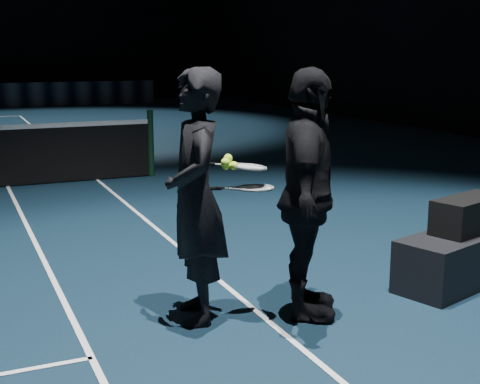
{
  "coord_description": "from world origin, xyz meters",
  "views": [
    {
      "loc": [
        3.35,
        -10.65,
        2.05
      ],
      "look_at": [
        5.32,
        -6.15,
        1.01
      ],
      "focal_mm": 50.0,
      "sensor_mm": 36.0,
      "label": 1
    }
  ],
  "objects_px": {
    "player_bench": "(466,256)",
    "racket_upper": "(248,167)",
    "player_a": "(196,197)",
    "player_b": "(307,196)",
    "racket_bag": "(469,214)",
    "racket_lower": "(255,188)",
    "tennis_balls": "(229,163)"
  },
  "relations": [
    {
      "from": "player_bench",
      "to": "racket_upper",
      "type": "height_order",
      "value": "racket_upper"
    },
    {
      "from": "player_a",
      "to": "racket_upper",
      "type": "distance_m",
      "value": 0.46
    },
    {
      "from": "player_a",
      "to": "racket_upper",
      "type": "height_order",
      "value": "player_a"
    },
    {
      "from": "player_b",
      "to": "racket_upper",
      "type": "distance_m",
      "value": 0.5
    },
    {
      "from": "racket_lower",
      "to": "player_bench",
      "type": "bearing_deg",
      "value": 20.04
    },
    {
      "from": "racket_lower",
      "to": "tennis_balls",
      "type": "bearing_deg",
      "value": 178.53
    },
    {
      "from": "player_bench",
      "to": "tennis_balls",
      "type": "relative_size",
      "value": 12.92
    },
    {
      "from": "player_a",
      "to": "racket_lower",
      "type": "bearing_deg",
      "value": 80.9
    },
    {
      "from": "player_a",
      "to": "racket_lower",
      "type": "xyz_separation_m",
      "value": [
        0.42,
        -0.16,
        0.06
      ]
    },
    {
      "from": "player_b",
      "to": "racket_upper",
      "type": "bearing_deg",
      "value": 93.88
    },
    {
      "from": "player_bench",
      "to": "racket_upper",
      "type": "relative_size",
      "value": 2.28
    },
    {
      "from": "player_bench",
      "to": "racket_upper",
      "type": "bearing_deg",
      "value": 160.83
    },
    {
      "from": "player_bench",
      "to": "racket_lower",
      "type": "distance_m",
      "value": 2.25
    },
    {
      "from": "racket_upper",
      "to": "player_a",
      "type": "bearing_deg",
      "value": -178.29
    },
    {
      "from": "player_a",
      "to": "tennis_balls",
      "type": "xyz_separation_m",
      "value": [
        0.24,
        -0.08,
        0.25
      ]
    },
    {
      "from": "player_b",
      "to": "tennis_balls",
      "type": "relative_size",
      "value": 16.12
    },
    {
      "from": "racket_bag",
      "to": "racket_lower",
      "type": "height_order",
      "value": "racket_lower"
    },
    {
      "from": "player_bench",
      "to": "racket_upper",
      "type": "xyz_separation_m",
      "value": [
        -2.13,
        0.06,
        0.96
      ]
    },
    {
      "from": "tennis_balls",
      "to": "racket_bag",
      "type": "bearing_deg",
      "value": -1.97
    },
    {
      "from": "player_a",
      "to": "racket_lower",
      "type": "distance_m",
      "value": 0.45
    },
    {
      "from": "racket_upper",
      "to": "racket_lower",
      "type": "bearing_deg",
      "value": -42.66
    },
    {
      "from": "player_bench",
      "to": "racket_bag",
      "type": "relative_size",
      "value": 2.0
    },
    {
      "from": "player_b",
      "to": "racket_bag",
      "type": "bearing_deg",
      "value": -56.45
    },
    {
      "from": "player_bench",
      "to": "player_a",
      "type": "bearing_deg",
      "value": 158.8
    },
    {
      "from": "player_a",
      "to": "tennis_balls",
      "type": "relative_size",
      "value": 16.12
    },
    {
      "from": "tennis_balls",
      "to": "player_a",
      "type": "bearing_deg",
      "value": 160.91
    },
    {
      "from": "player_b",
      "to": "tennis_balls",
      "type": "distance_m",
      "value": 0.65
    },
    {
      "from": "racket_bag",
      "to": "racket_upper",
      "type": "bearing_deg",
      "value": 160.83
    },
    {
      "from": "player_a",
      "to": "racket_lower",
      "type": "height_order",
      "value": "player_a"
    },
    {
      "from": "player_a",
      "to": "tennis_balls",
      "type": "distance_m",
      "value": 0.36
    },
    {
      "from": "player_bench",
      "to": "player_b",
      "type": "xyz_separation_m",
      "value": [
        -1.73,
        -0.13,
        0.73
      ]
    },
    {
      "from": "racket_bag",
      "to": "player_b",
      "type": "distance_m",
      "value": 1.76
    }
  ]
}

